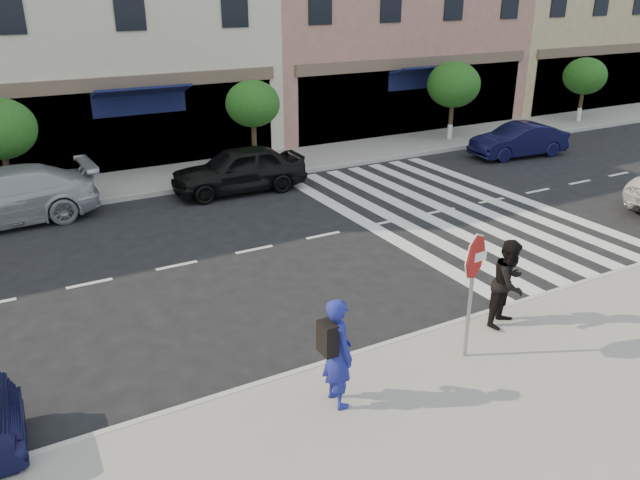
{
  "coord_description": "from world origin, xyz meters",
  "views": [
    {
      "loc": [
        -5.58,
        -9.46,
        6.17
      ],
      "look_at": [
        0.1,
        0.76,
        1.4
      ],
      "focal_mm": 35.0,
      "sensor_mm": 36.0,
      "label": 1
    }
  ],
  "objects_px": {
    "photographer": "(338,352)",
    "car_far_mid": "(239,169)",
    "stop_sign": "(474,268)",
    "car_far_right": "(519,140)",
    "walker": "(509,283)"
  },
  "relations": [
    {
      "from": "walker",
      "to": "car_far_mid",
      "type": "bearing_deg",
      "value": 75.48
    },
    {
      "from": "stop_sign",
      "to": "car_far_mid",
      "type": "distance_m",
      "value": 11.28
    },
    {
      "from": "car_far_mid",
      "to": "photographer",
      "type": "bearing_deg",
      "value": -12.42
    },
    {
      "from": "photographer",
      "to": "car_far_right",
      "type": "bearing_deg",
      "value": -53.8
    },
    {
      "from": "walker",
      "to": "car_far_right",
      "type": "bearing_deg",
      "value": 23.2
    },
    {
      "from": "stop_sign",
      "to": "walker",
      "type": "relative_size",
      "value": 1.35
    },
    {
      "from": "car_far_mid",
      "to": "walker",
      "type": "bearing_deg",
      "value": 8.21
    },
    {
      "from": "stop_sign",
      "to": "walker",
      "type": "xyz_separation_m",
      "value": [
        1.43,
        0.52,
        -0.84
      ]
    },
    {
      "from": "car_far_mid",
      "to": "car_far_right",
      "type": "height_order",
      "value": "car_far_mid"
    },
    {
      "from": "photographer",
      "to": "car_far_mid",
      "type": "xyz_separation_m",
      "value": [
        2.96,
        11.24,
        -0.32
      ]
    },
    {
      "from": "car_far_mid",
      "to": "stop_sign",
      "type": "bearing_deg",
      "value": 0.63
    },
    {
      "from": "walker",
      "to": "car_far_mid",
      "type": "relative_size",
      "value": 0.4
    },
    {
      "from": "walker",
      "to": "car_far_right",
      "type": "xyz_separation_m",
      "value": [
        10.09,
        9.6,
        -0.37
      ]
    },
    {
      "from": "walker",
      "to": "car_far_mid",
      "type": "xyz_separation_m",
      "value": [
        -1.1,
        10.7,
        -0.28
      ]
    },
    {
      "from": "stop_sign",
      "to": "car_far_right",
      "type": "distance_m",
      "value": 15.38
    }
  ]
}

